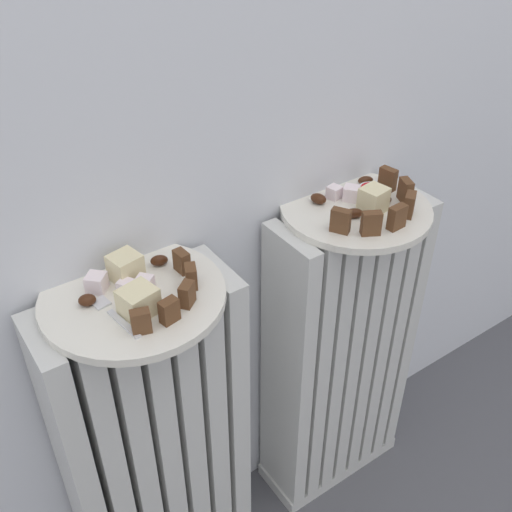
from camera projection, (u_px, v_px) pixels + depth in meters
radiator_left at (158, 455)px, 0.99m from camera, size 0.30×0.12×0.66m
radiator_right at (339, 358)px, 1.18m from camera, size 0.30×0.12×0.66m
plate_left at (133, 297)px, 0.79m from camera, size 0.25×0.25×0.01m
plate_right at (356, 209)px, 0.98m from camera, size 0.25×0.25×0.01m
dark_cake_slice_left_0 at (141, 322)px, 0.72m from camera, size 0.03×0.02×0.03m
dark_cake_slice_left_1 at (169, 311)px, 0.74m from camera, size 0.03×0.02×0.03m
dark_cake_slice_left_2 at (187, 294)px, 0.76m from camera, size 0.03×0.03×0.03m
dark_cake_slice_left_3 at (191, 276)px, 0.79m from camera, size 0.02×0.03×0.03m
dark_cake_slice_left_4 at (182, 261)px, 0.82m from camera, size 0.02×0.03×0.03m
marble_cake_slice_left_0 at (126, 267)px, 0.81m from camera, size 0.05×0.04×0.04m
marble_cake_slice_left_1 at (138, 301)px, 0.75m from camera, size 0.05×0.05×0.04m
turkish_delight_left_0 at (145, 284)px, 0.79m from camera, size 0.03×0.03×0.02m
turkish_delight_left_1 at (97, 283)px, 0.79m from camera, size 0.03×0.03×0.02m
turkish_delight_left_2 at (126, 287)px, 0.79m from camera, size 0.03×0.03×0.02m
medjool_date_left_0 at (87, 300)px, 0.77m from camera, size 0.03×0.02×0.02m
medjool_date_left_1 at (117, 258)px, 0.84m from camera, size 0.03×0.03×0.02m
medjool_date_left_2 at (159, 260)px, 0.84m from camera, size 0.03×0.02×0.02m
dark_cake_slice_right_0 at (341, 221)px, 0.90m from camera, size 0.03×0.03×0.04m
dark_cake_slice_right_1 at (371, 223)px, 0.90m from camera, size 0.03×0.03×0.04m
dark_cake_slice_right_2 at (397, 217)px, 0.91m from camera, size 0.03×0.02×0.04m
dark_cake_slice_right_3 at (409, 205)px, 0.94m from camera, size 0.03×0.03×0.04m
dark_cake_slice_right_4 at (405, 191)px, 0.98m from camera, size 0.02×0.03×0.04m
dark_cake_slice_right_5 at (388, 179)px, 1.01m from camera, size 0.02×0.03×0.04m
marble_cake_slice_right_0 at (373, 200)px, 0.95m from camera, size 0.04×0.04×0.04m
turkish_delight_right_0 at (351, 193)px, 0.99m from camera, size 0.03×0.03×0.02m
turkish_delight_right_1 at (334, 192)px, 0.99m from camera, size 0.03×0.03×0.02m
medjool_date_right_0 at (318, 199)px, 0.98m from camera, size 0.03×0.03×0.02m
medjool_date_right_1 at (385, 200)px, 0.98m from camera, size 0.03×0.02×0.01m
medjool_date_right_2 at (365, 180)px, 1.03m from camera, size 0.03×0.02×0.01m
medjool_date_right_3 at (354, 213)px, 0.94m from camera, size 0.03×0.03×0.02m
jam_bowl_right at (371, 192)px, 0.99m from camera, size 0.04×0.04×0.02m
fork at (113, 314)px, 0.75m from camera, size 0.03×0.10×0.00m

